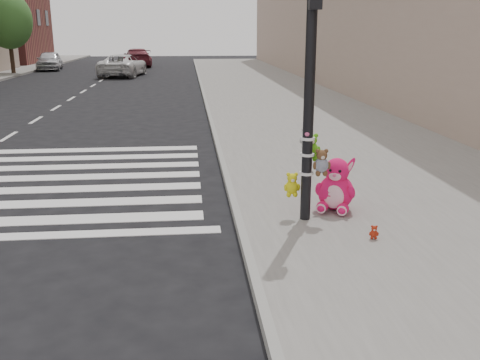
{
  "coord_description": "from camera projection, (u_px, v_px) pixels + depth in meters",
  "views": [
    {
      "loc": [
        0.79,
        -6.09,
        3.05
      ],
      "look_at": [
        1.58,
        2.01,
        0.75
      ],
      "focal_mm": 40.0,
      "sensor_mm": 36.0,
      "label": 1
    }
  ],
  "objects": [
    {
      "name": "sidewalk_near",
      "position": [
        324.0,
        129.0,
        16.62
      ],
      "size": [
        7.0,
        80.0,
        0.14
      ],
      "primitive_type": "cube",
      "color": "slate",
      "rests_on": "ground"
    },
    {
      "name": "bld_far_e",
      "position": [
        3.0,
        13.0,
        47.97
      ],
      "size": [
        6.0,
        10.0,
        9.0
      ],
      "primitive_type": "cube",
      "color": "brown",
      "rests_on": "ground"
    },
    {
      "name": "car_maroon_near",
      "position": [
        137.0,
        58.0,
        45.24
      ],
      "size": [
        2.95,
        5.49,
        1.51
      ],
      "primitive_type": "imported",
      "rotation": [
        0.0,
        0.0,
        3.31
      ],
      "color": "maroon",
      "rests_on": "ground"
    },
    {
      "name": "car_silver_deep",
      "position": [
        49.0,
        61.0,
        41.38
      ],
      "size": [
        2.23,
        4.45,
        1.45
      ],
      "primitive_type": "imported",
      "rotation": [
        0.0,
        0.0,
        0.12
      ],
      "color": "silver",
      "rests_on": "ground"
    },
    {
      "name": "pink_bunny",
      "position": [
        336.0,
        188.0,
        8.83
      ],
      "size": [
        0.8,
        0.85,
        0.94
      ],
      "rotation": [
        0.0,
        0.0,
        -0.44
      ],
      "color": "#F0145F",
      "rests_on": "sidewalk_near"
    },
    {
      "name": "ground",
      "position": [
        129.0,
        286.0,
        6.59
      ],
      "size": [
        120.0,
        120.0,
        0.0
      ],
      "primitive_type": "plane",
      "color": "black",
      "rests_on": "ground"
    },
    {
      "name": "tree_far_c",
      "position": [
        8.0,
        20.0,
        36.16
      ],
      "size": [
        3.2,
        3.2,
        5.44
      ],
      "color": "#382619",
      "rests_on": "sidewalk_far"
    },
    {
      "name": "curb_edge",
      "position": [
        214.0,
        131.0,
        16.29
      ],
      "size": [
        0.12,
        80.0,
        0.15
      ],
      "primitive_type": "cube",
      "color": "gray",
      "rests_on": "ground"
    },
    {
      "name": "red_teddy",
      "position": [
        374.0,
        232.0,
        7.66
      ],
      "size": [
        0.16,
        0.12,
        0.21
      ],
      "primitive_type": null,
      "rotation": [
        0.0,
        0.0,
        -0.2
      ],
      "color": "#A82510",
      "rests_on": "sidewalk_near"
    },
    {
      "name": "signal_pole",
      "position": [
        309.0,
        118.0,
        8.1
      ],
      "size": [
        0.7,
        0.5,
        4.0
      ],
      "color": "black",
      "rests_on": "sidewalk_near"
    },
    {
      "name": "car_white_near",
      "position": [
        123.0,
        65.0,
        35.87
      ],
      "size": [
        3.07,
        5.5,
        1.45
      ],
      "primitive_type": "imported",
      "rotation": [
        0.0,
        0.0,
        3.01
      ],
      "color": "silver",
      "rests_on": "ground"
    }
  ]
}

